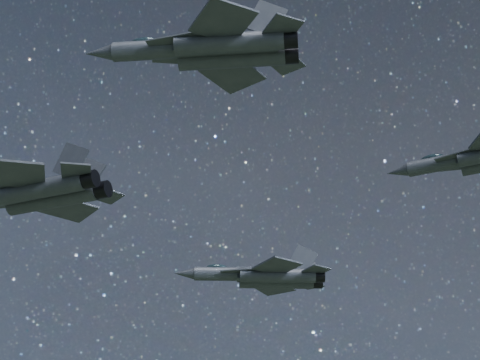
# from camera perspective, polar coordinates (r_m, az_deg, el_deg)

# --- Properties ---
(jet_lead) EXTENTS (19.86, 13.66, 4.99)m
(jet_lead) POSITION_cam_1_polar(r_m,az_deg,el_deg) (76.99, -14.54, -0.95)
(jet_lead) COLOR #31353D
(jet_left) EXTENTS (17.35, 11.92, 4.35)m
(jet_left) POSITION_cam_1_polar(r_m,az_deg,el_deg) (88.83, 1.76, -6.86)
(jet_left) COLOR #31353D
(jet_right) EXTENTS (15.16, 10.68, 3.83)m
(jet_right) POSITION_cam_1_polar(r_m,az_deg,el_deg) (54.40, -1.95, 9.30)
(jet_right) COLOR #31353D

